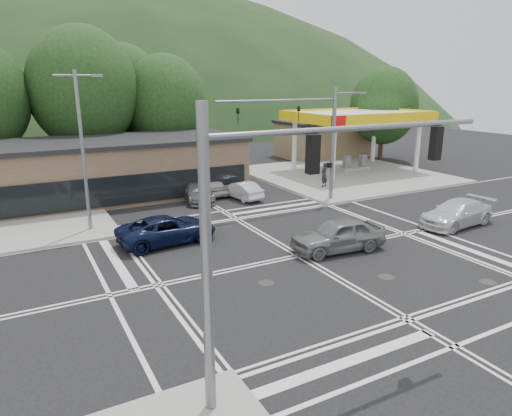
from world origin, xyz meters
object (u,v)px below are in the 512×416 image
car_grey_center (338,235)px  car_queue_b (209,186)px  car_queue_a (241,190)px  pedestrian (324,175)px  car_blue_west (167,229)px  car_silver_east (457,213)px  car_northbound (197,192)px

car_grey_center → car_queue_b: car_grey_center is taller
car_queue_a → pedestrian: (7.35, -0.24, 0.48)m
car_blue_west → car_silver_east: 17.10m
car_blue_west → car_grey_center: (7.31, -5.30, 0.11)m
car_silver_east → car_grey_center: bearing=-94.8°
car_blue_west → pedestrian: bearing=-71.9°
car_silver_east → car_queue_a: size_ratio=1.34×
car_grey_center → pedestrian: (7.82, 11.74, 0.28)m
car_grey_center → car_queue_a: 11.98m
car_grey_center → car_queue_a: (0.47, 11.97, -0.20)m
pedestrian → car_northbound: bearing=-27.3°
car_queue_b → pedestrian: 9.34m
car_grey_center → pedestrian: 14.11m
car_blue_west → car_queue_a: 10.25m
car_silver_east → pedestrian: pedestrian is taller
car_grey_center → pedestrian: size_ratio=2.54×
car_queue_a → car_queue_b: bearing=-63.8°
car_queue_a → car_queue_b: size_ratio=0.96×
car_blue_west → car_grey_center: bearing=-130.9°
car_grey_center → car_silver_east: 8.95m
car_blue_west → car_northbound: car_blue_west is taller
car_queue_a → pedestrian: 7.37m
car_grey_center → car_queue_b: size_ratio=1.22×
car_northbound → car_blue_west: bearing=-113.4°
pedestrian → car_queue_b: bearing=-36.5°
car_northbound → pedestrian: (10.48, -1.24, 0.45)m
car_grey_center → car_northbound: 13.25m
car_silver_east → car_northbound: (-11.60, 12.98, -0.09)m
car_northbound → pedestrian: pedestrian is taller
car_silver_east → car_queue_a: bearing=-149.5°
car_blue_west → pedestrian: size_ratio=2.72×
car_blue_west → pedestrian: pedestrian is taller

